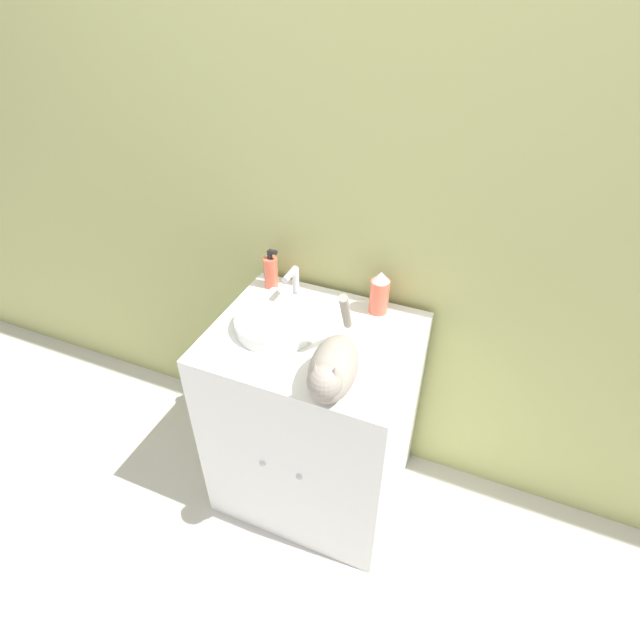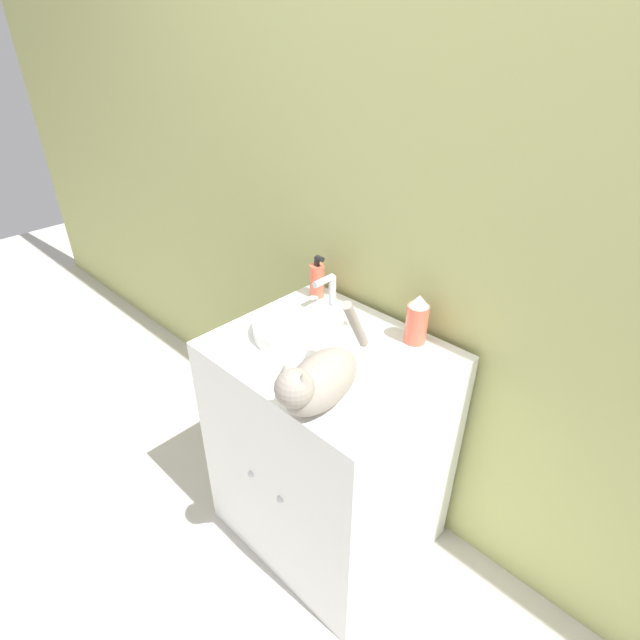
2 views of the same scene
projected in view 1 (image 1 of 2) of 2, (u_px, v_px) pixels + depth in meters
ground_plane at (286, 539)px, 1.95m from camera, size 8.00×8.00×0.00m
wall_back at (351, 176)px, 1.63m from camera, size 6.00×0.05×2.50m
vanity_cabinet at (314, 418)px, 1.91m from camera, size 0.69×0.58×0.82m
sink_basin at (277, 322)px, 1.67m from camera, size 0.28×0.28×0.05m
faucet at (295, 289)px, 1.76m from camera, size 0.21×0.10×0.16m
cat at (333, 368)px, 1.42m from camera, size 0.18×0.38×0.25m
soap_bottle at (271, 271)px, 1.85m from camera, size 0.05×0.05×0.16m
spray_bottle at (380, 293)px, 1.72m from camera, size 0.07×0.07×0.16m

